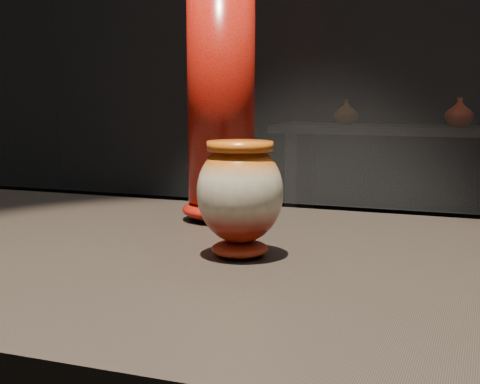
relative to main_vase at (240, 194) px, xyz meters
The scene contains 5 objects.
main_vase is the anchor object (origin of this frame).
tall_vase 0.30m from the main_vase, 117.54° to the left, with size 0.16×0.16×0.44m.
back_shelf 3.74m from the main_vase, 91.40° to the left, with size 2.00×0.60×0.90m.
back_vase_left 3.83m from the main_vase, 99.52° to the left, with size 0.16×0.16×0.17m, color brown.
back_vase_mid 3.69m from the main_vase, 88.14° to the left, with size 0.18×0.18×0.19m, color maroon.
Camera 1 is at (0.19, -0.85, 1.13)m, focal length 50.00 mm.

